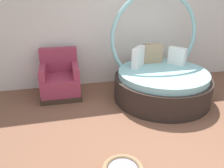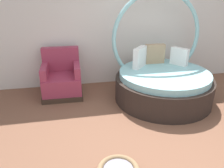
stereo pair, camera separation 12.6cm
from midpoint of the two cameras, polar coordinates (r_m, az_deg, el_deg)
The scene contains 4 objects.
ground_plane at distance 3.41m, azimuth 13.83°, elevation -15.05°, with size 8.00×8.00×0.02m, color brown.
back_wall at distance 5.11m, azimuth 3.57°, elevation 15.13°, with size 8.00×0.12×2.68m, color silver.
round_daybed at distance 4.54m, azimuth 13.50°, elevation 1.15°, with size 1.89×1.89×2.07m.
red_armchair at distance 4.72m, azimuth -11.95°, elevation 1.23°, with size 0.81×0.81×0.94m.
Camera 2 is at (-1.20, -2.39, 2.07)m, focal length 35.69 mm.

